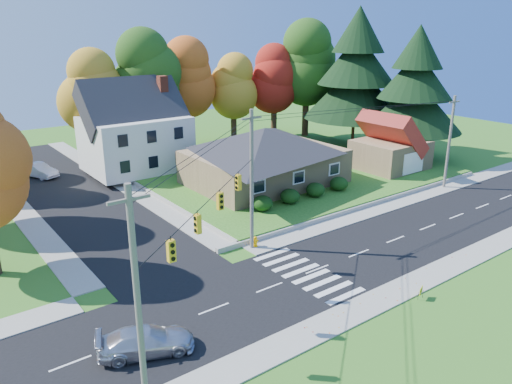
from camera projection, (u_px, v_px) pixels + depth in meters
ground at (317, 269)px, 32.68m from camera, size 120.00×120.00×0.00m
road_main at (317, 269)px, 32.68m from camera, size 90.00×8.00×0.02m
road_cross at (69, 192)px, 47.86m from camera, size 8.00×44.00×0.02m
sidewalk_north at (270, 244)px, 36.46m from camera, size 90.00×2.00×0.08m
sidewalk_south at (377, 301)px, 28.87m from camera, size 90.00×2.00×0.08m
lawn at (272, 165)px, 55.92m from camera, size 30.00×30.00×0.50m
ranch_house at (265, 155)px, 48.32m from camera, size 14.60×10.60×5.40m
colonial_house at (135, 131)px, 52.49m from camera, size 10.40×8.40×9.60m
garage at (391, 147)px, 53.37m from camera, size 7.30×6.30×4.60m
hedge_row at (303, 193)px, 44.01m from camera, size 10.70×1.70×1.27m
traffic_infrastructure at (304, 190)px, 31.98m from camera, size 38.10×10.66×10.00m
tree_lot_0 at (93, 91)px, 54.70m from camera, size 6.72×6.72×12.51m
tree_lot_1 at (146, 77)px, 56.93m from camera, size 7.84×7.84×14.60m
tree_lot_2 at (188, 78)px, 61.31m from camera, size 7.28×7.28×13.56m
tree_lot_3 at (233, 87)px, 64.37m from camera, size 6.16×6.16×11.47m
tree_lot_4 at (274, 79)px, 66.81m from camera, size 6.72×6.72×12.51m
tree_lot_5 at (307, 64)px, 66.94m from camera, size 8.40×8.40×15.64m
conifer_east_a at (356, 74)px, 61.72m from camera, size 12.80×12.80×16.96m
conifer_east_b at (415, 89)px, 56.57m from camera, size 11.20×11.20×14.84m
silver_sedan at (146, 341)px, 24.14m from camera, size 5.03×3.42×1.35m
white_car at (39, 170)px, 52.22m from camera, size 3.25×4.72×1.47m
fire_hydrant at (255, 242)px, 35.84m from camera, size 0.48×0.37×0.83m
yard_sign at (421, 291)px, 29.02m from camera, size 0.57×0.24×0.75m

